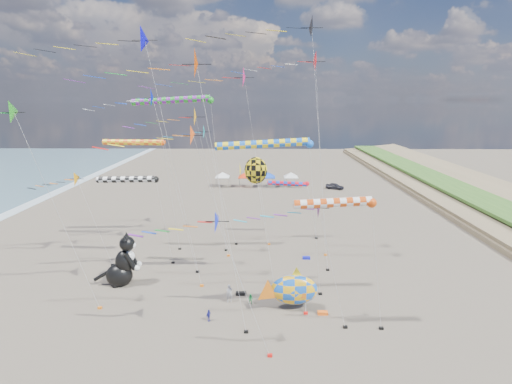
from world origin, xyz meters
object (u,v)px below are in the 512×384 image
object	(u,v)px
person_adult	(229,293)
parked_car	(335,186)
cat_inflatable	(121,259)
child_green	(251,299)
child_blue	(209,315)
fish_inflatable	(293,290)

from	to	relation	value
person_adult	parked_car	distance (m)	52.80
parked_car	cat_inflatable	bearing A→B (deg)	174.59
child_green	child_blue	bearing A→B (deg)	-123.33
fish_inflatable	person_adult	world-z (taller)	fish_inflatable
fish_inflatable	parked_car	distance (m)	52.11
cat_inflatable	child_green	xyz separation A→B (m)	(13.40, -3.96, -2.27)
cat_inflatable	parked_car	xyz separation A→B (m)	(30.23, 45.74, -2.12)
fish_inflatable	parked_car	xyz separation A→B (m)	(12.91, 50.47, -1.24)
child_green	parked_car	world-z (taller)	parked_car
cat_inflatable	child_green	world-z (taller)	cat_inflatable
cat_inflatable	fish_inflatable	xyz separation A→B (m)	(17.31, -4.74, -0.89)
cat_inflatable	parked_car	bearing A→B (deg)	50.33
person_adult	child_blue	size ratio (longest dim) A/B	1.67
cat_inflatable	person_adult	size ratio (longest dim) A/B	3.17
person_adult	child_green	size ratio (longest dim) A/B	1.72
cat_inflatable	fish_inflatable	distance (m)	17.97
fish_inflatable	child_blue	bearing A→B (deg)	-163.65
parked_car	fish_inflatable	bearing A→B (deg)	-166.30
cat_inflatable	parked_car	world-z (taller)	cat_inflatable
child_blue	cat_inflatable	bearing A→B (deg)	89.91
child_green	parked_car	distance (m)	52.47
fish_inflatable	parked_car	bearing A→B (deg)	75.65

